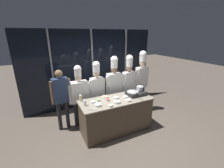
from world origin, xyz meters
TOP-DOWN VIEW (x-y plane):
  - ground_plane at (0.00, 0.00)m, footprint 24.00×24.00m
  - window_wall_back at (0.00, 1.85)m, footprint 4.72×0.09m
  - demo_counter at (0.00, 0.00)m, footprint 1.91×0.77m
  - portable_stove at (0.64, 0.03)m, footprint 0.51×0.39m
  - frying_pan at (0.52, 0.03)m, footprint 0.31×0.54m
  - stock_pot at (0.76, 0.03)m, footprint 0.20×0.18m
  - squeeze_bottle_clear at (-0.83, 0.01)m, footprint 0.07×0.07m
  - squeeze_bottle_oil at (-0.85, 0.32)m, footprint 0.07×0.07m
  - prep_bowl_chicken at (-0.56, -0.14)m, footprint 0.16×0.16m
  - prep_bowl_noodles at (0.26, -0.01)m, footprint 0.13×0.13m
  - prep_bowl_scallions at (-0.45, 0.12)m, footprint 0.11×0.11m
  - prep_bowl_bean_sprouts at (0.23, -0.23)m, footprint 0.15×0.15m
  - prep_bowl_mushrooms at (-0.22, 0.25)m, footprint 0.17×0.17m
  - prep_bowl_shrimp at (0.02, 0.05)m, footprint 0.15×0.15m
  - prep_bowl_garlic at (-0.08, -0.19)m, footprint 0.16×0.16m
  - prep_bowl_ginger at (-0.30, -0.29)m, footprint 0.11×0.11m
  - prep_bowl_rice at (-0.61, 0.09)m, footprint 0.11×0.11m
  - prep_bowl_bell_pepper at (-0.23, 0.03)m, footprint 0.12×0.12m
  - serving_spoon_slotted at (0.22, 0.23)m, footprint 0.20×0.09m
  - serving_spoon_solid at (-0.70, -0.27)m, footprint 0.20×0.11m
  - person_guest at (-1.27, 0.71)m, footprint 0.52×0.25m
  - chef_head at (-0.79, 0.71)m, footprint 0.62×0.26m
  - chef_sous at (-0.27, 0.68)m, footprint 0.48×0.21m
  - chef_line at (0.29, 0.69)m, footprint 0.57×0.23m
  - chef_pastry at (0.79, 0.67)m, footprint 0.50×0.22m
  - chef_apprentice at (1.30, 0.69)m, footprint 0.51×0.23m

SIDE VIEW (x-z plane):
  - ground_plane at x=0.00m, z-range 0.00..0.00m
  - demo_counter at x=0.00m, z-range 0.00..0.93m
  - serving_spoon_slotted at x=0.22m, z-range 0.93..0.94m
  - serving_spoon_solid at x=-0.70m, z-range 0.93..0.94m
  - prep_bowl_rice at x=-0.61m, z-range 0.93..0.97m
  - prep_bowl_mushrooms at x=-0.22m, z-range 0.93..0.97m
  - prep_bowl_scallions at x=-0.45m, z-range 0.93..0.97m
  - prep_bowl_ginger at x=-0.30m, z-range 0.93..0.98m
  - prep_bowl_bell_pepper at x=-0.23m, z-range 0.93..0.98m
  - prep_bowl_noodles at x=0.26m, z-range 0.93..0.98m
  - prep_bowl_bean_sprouts at x=0.23m, z-range 0.93..0.98m
  - prep_bowl_shrimp at x=0.02m, z-range 0.93..0.98m
  - prep_bowl_chicken at x=-0.56m, z-range 0.93..0.99m
  - prep_bowl_garlic at x=-0.08m, z-range 0.93..0.99m
  - portable_stove at x=0.64m, z-range 0.92..1.04m
  - chef_head at x=-0.79m, z-range 0.11..1.88m
  - squeeze_bottle_clear at x=-0.83m, z-range 0.92..1.09m
  - squeeze_bottle_oil at x=-0.85m, z-range 0.92..1.12m
  - person_guest at x=-1.27m, z-range 0.19..1.89m
  - frying_pan at x=0.52m, z-range 1.04..1.09m
  - chef_sous at x=-0.27m, z-range 0.18..2.02m
  - stock_pot at x=0.76m, z-range 1.04..1.17m
  - chef_line at x=0.29m, z-range 0.15..2.10m
  - chef_pastry at x=0.79m, z-range 0.19..2.14m
  - chef_apprentice at x=1.30m, z-range 0.22..2.27m
  - window_wall_back at x=0.00m, z-range 0.00..2.70m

